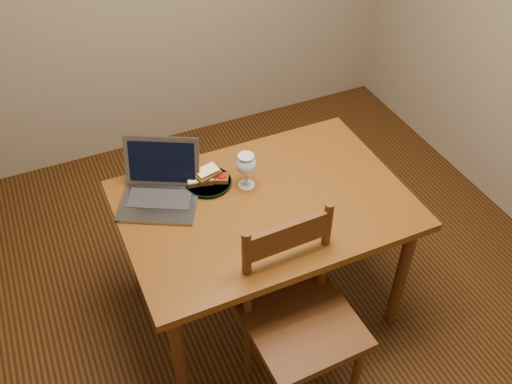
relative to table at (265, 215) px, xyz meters
name	(u,v)px	position (x,y,z in m)	size (l,w,h in m)	color
floor	(274,289)	(0.09, 0.06, -0.66)	(3.20, 3.20, 0.02)	black
table	(265,215)	(0.00, 0.00, 0.00)	(1.30, 0.90, 0.74)	#502A0D
chair	(302,314)	(-0.05, -0.49, -0.13)	(0.47, 0.45, 0.49)	#44280E
plate	(208,183)	(-0.19, 0.22, 0.10)	(0.22, 0.22, 0.02)	black
sandwich_cheese	(200,179)	(-0.23, 0.23, 0.12)	(0.12, 0.07, 0.04)	#381E0C
sandwich_tomato	(217,177)	(-0.15, 0.21, 0.12)	(0.10, 0.06, 0.03)	#381E0C
sandwich_top	(207,173)	(-0.19, 0.23, 0.15)	(0.12, 0.07, 0.04)	#381E0C
milk_glass	(246,171)	(-0.03, 0.14, 0.18)	(0.09, 0.09, 0.18)	white
laptop	(160,184)	(-0.42, 0.24, 0.15)	(0.45, 0.44, 0.25)	slate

